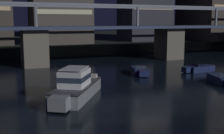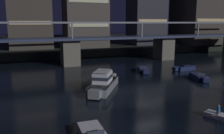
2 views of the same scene
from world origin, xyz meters
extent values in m
cube|color=black|center=(0.00, 81.54, 1.10)|extent=(240.00, 80.00, 2.20)
cube|color=#605B51|center=(0.00, 33.54, 2.77)|extent=(3.60, 4.40, 5.55)
cube|color=#605B51|center=(23.98, 33.54, 2.77)|extent=(3.60, 4.40, 5.55)
cube|color=#2D3856|center=(0.00, 33.54, 5.78)|extent=(101.93, 6.40, 0.45)
cube|color=slate|center=(0.00, 30.64, 9.20)|extent=(101.93, 0.36, 0.36)
cube|color=slate|center=(0.00, 36.44, 9.20)|extent=(101.93, 0.36, 0.36)
cube|color=slate|center=(0.00, 30.64, 7.60)|extent=(0.30, 0.30, 3.20)
cube|color=slate|center=(15.99, 30.64, 7.60)|extent=(0.30, 0.30, 3.20)
cube|color=slate|center=(31.98, 30.64, 7.60)|extent=(0.30, 0.30, 3.20)
cube|color=beige|center=(7.79, 44.87, 8.55)|extent=(10.88, 0.10, 0.90)
cube|color=beige|center=(28.72, 46.87, 9.78)|extent=(10.04, 0.10, 0.90)
cube|color=gray|center=(0.51, 12.88, 0.60)|extent=(6.58, 8.11, 1.20)
cube|color=gray|center=(-2.01, 9.08, 0.68)|extent=(1.80, 1.71, 1.04)
cube|color=black|center=(0.51, 12.88, 1.15)|extent=(6.70, 8.22, 0.10)
cube|color=white|center=(0.18, 12.38, 1.90)|extent=(3.52, 3.83, 1.40)
cube|color=#283342|center=(0.18, 12.38, 1.95)|extent=(3.57, 3.88, 0.44)
cube|color=silver|center=(0.18, 12.38, 2.75)|extent=(3.17, 3.44, 0.08)
cube|color=#B7B2A8|center=(2.38, 15.71, 1.38)|extent=(2.07, 1.65, 0.36)
cube|color=#19234C|center=(11.48, 21.46, 0.40)|extent=(2.93, 4.28, 0.80)
cube|color=#19234C|center=(10.73, 19.18, 0.45)|extent=(1.22, 1.16, 0.70)
cube|color=#283342|center=(11.21, 20.66, 0.98)|extent=(1.31, 0.52, 0.36)
cube|color=#262628|center=(11.29, 20.89, 0.92)|extent=(0.66, 0.55, 0.24)
cube|color=black|center=(12.15, 23.51, 0.50)|extent=(0.45, 0.45, 0.60)
sphere|color=red|center=(10.65, 18.94, 0.88)|extent=(0.12, 0.12, 0.12)
cube|color=#19234C|center=(17.12, 12.79, 0.40)|extent=(2.91, 4.27, 0.80)
cube|color=#262628|center=(16.94, 12.22, 0.92)|extent=(0.66, 0.55, 0.24)
cube|color=black|center=(17.78, 14.84, 0.50)|extent=(0.45, 0.45, 0.60)
cube|color=#19234C|center=(19.92, 19.86, 0.40)|extent=(4.06, 2.17, 0.80)
cube|color=#19234C|center=(17.53, 19.63, 0.45)|extent=(0.99, 1.07, 0.70)
cube|color=#283342|center=(19.07, 19.78, 0.98)|extent=(0.23, 1.35, 0.36)
cube|color=#262628|center=(19.32, 19.80, 0.92)|extent=(0.45, 0.60, 0.24)
cube|color=black|center=(22.06, 20.07, 0.50)|extent=(0.39, 0.39, 0.60)
sphere|color=#33D84C|center=(17.28, 19.61, 0.88)|extent=(0.12, 0.12, 0.12)
camera|label=1|loc=(-6.92, -12.59, 6.80)|focal=48.20mm
camera|label=2|loc=(-9.98, -17.05, 9.18)|focal=37.57mm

